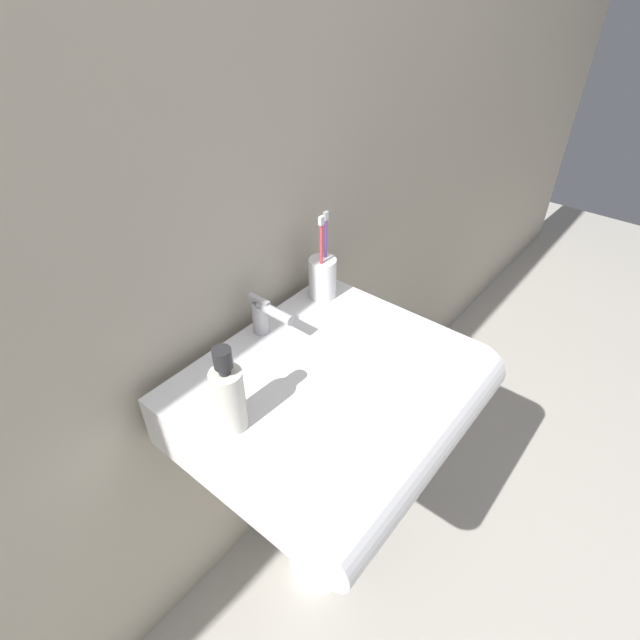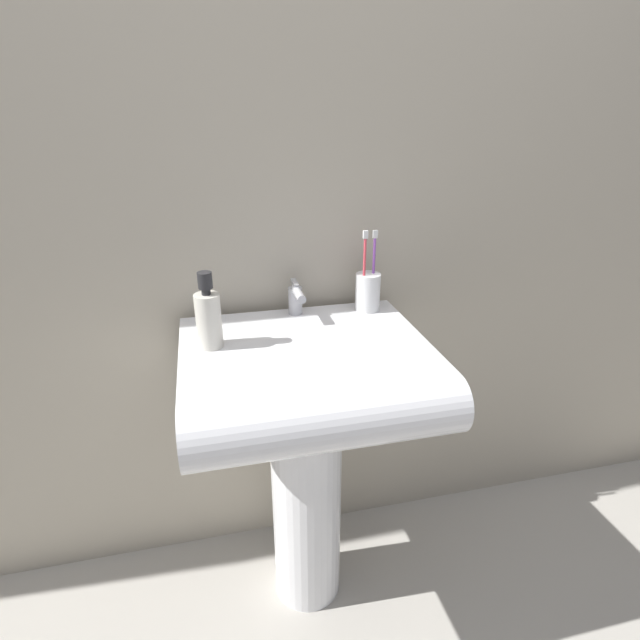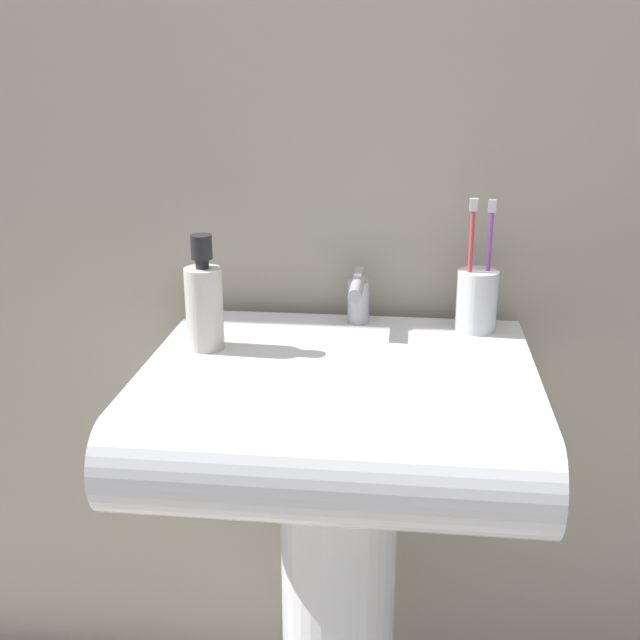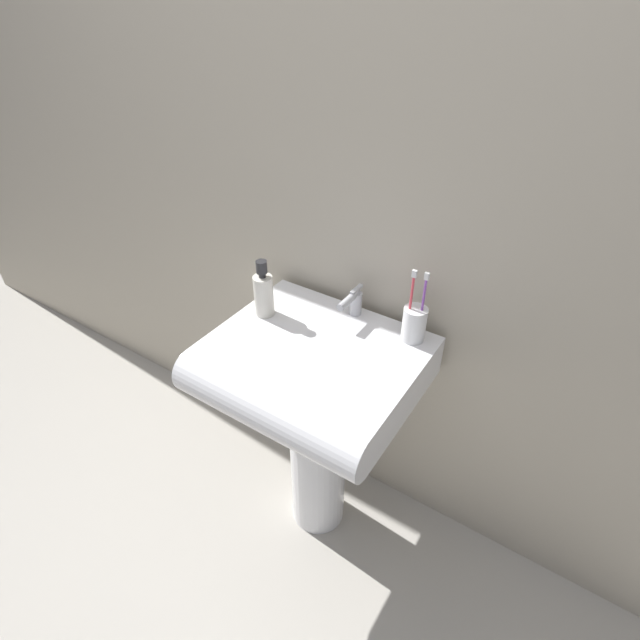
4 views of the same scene
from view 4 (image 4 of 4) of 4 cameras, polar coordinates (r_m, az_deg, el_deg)
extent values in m
plane|color=#ADA89E|center=(1.96, -0.20, -20.97)|extent=(6.00, 6.00, 0.00)
cube|color=#B7AD99|center=(1.37, 6.07, 16.86)|extent=(5.00, 0.05, 2.40)
cylinder|color=white|center=(1.70, -0.22, -14.88)|extent=(0.18, 0.18, 0.66)
cube|color=white|center=(1.41, -0.26, -4.75)|extent=(0.57, 0.44, 0.13)
cylinder|color=white|center=(1.28, -5.75, -10.07)|extent=(0.57, 0.13, 0.13)
cylinder|color=#B7B7BC|center=(1.47, 4.10, 1.91)|extent=(0.04, 0.04, 0.07)
cylinder|color=#B7B7BC|center=(1.42, 3.24, 2.26)|extent=(0.02, 0.09, 0.02)
cube|color=#B7B7BC|center=(1.44, 4.18, 3.50)|extent=(0.01, 0.06, 0.01)
cylinder|color=white|center=(1.38, 10.71, -0.45)|extent=(0.07, 0.07, 0.10)
cylinder|color=#D83F4C|center=(1.35, 10.26, 1.53)|extent=(0.01, 0.01, 0.18)
cube|color=white|center=(1.30, 10.73, 5.21)|extent=(0.01, 0.01, 0.02)
cylinder|color=purple|center=(1.35, 11.60, 1.30)|extent=(0.01, 0.01, 0.18)
cube|color=white|center=(1.30, 12.12, 4.91)|extent=(0.01, 0.01, 0.02)
cylinder|color=silver|center=(1.46, -6.44, 2.78)|extent=(0.06, 0.06, 0.13)
cylinder|color=#262628|center=(1.42, -6.63, 5.16)|extent=(0.02, 0.02, 0.01)
cylinder|color=#262628|center=(1.41, -6.70, 6.05)|extent=(0.03, 0.03, 0.04)
camera|label=1|loc=(1.25, -39.33, 21.31)|focal=28.00mm
camera|label=2|loc=(0.88, -57.32, -5.74)|focal=28.00mm
camera|label=3|loc=(0.68, -58.02, -24.31)|focal=45.00mm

